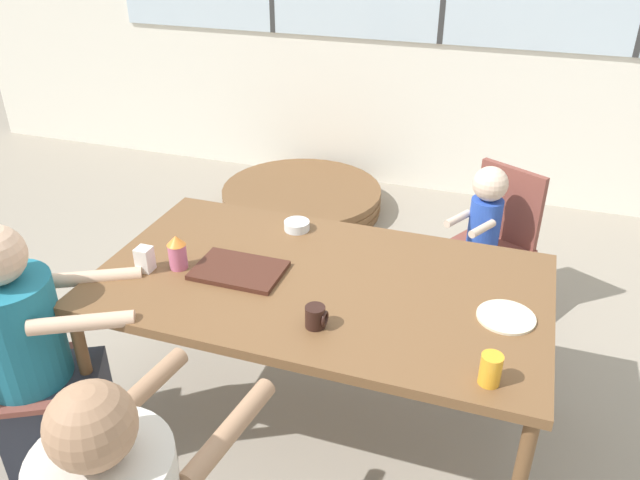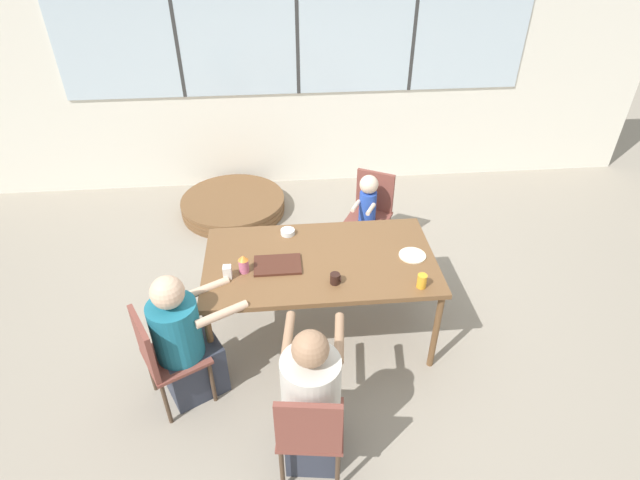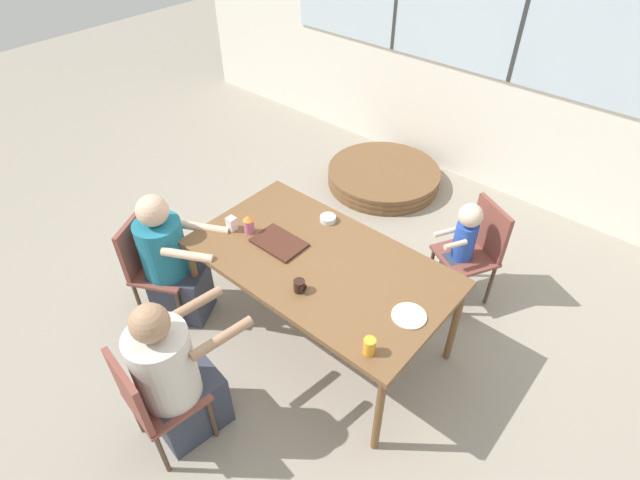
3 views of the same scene
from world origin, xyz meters
TOP-DOWN VIEW (x-y plane):
  - ground_plane at (0.00, 0.00)m, footprint 16.00×16.00m
  - wall_back_with_windows at (0.00, 2.73)m, footprint 8.40×0.08m
  - dining_table at (0.00, 0.00)m, footprint 1.78×1.00m
  - chair_for_woman_green_shirt at (-1.15, -0.61)m, footprint 0.54×0.54m
  - chair_for_man_blue_shirt at (-0.18, -1.29)m, footprint 0.45×0.45m
  - chair_for_toddler at (0.62, 1.14)m, footprint 0.54×0.54m
  - person_woman_green_shirt at (-1.00, -0.53)m, footprint 0.69×0.57m
  - person_man_blue_shirt at (-0.16, -1.12)m, footprint 0.43×0.70m
  - person_toddler at (0.55, 1.01)m, footprint 0.29×0.34m
  - food_tray_dark at (-0.33, -0.06)m, footprint 0.36×0.24m
  - coffee_mug at (0.08, -0.29)m, footprint 0.08×0.07m
  - sippy_cup at (-0.58, -0.10)m, footprint 0.08×0.08m
  - juice_glass at (0.69, -0.39)m, footprint 0.07×0.07m
  - milk_carton_small at (-0.69, -0.16)m, footprint 0.06×0.06m
  - bowl_white_shallow at (-0.23, 0.36)m, footprint 0.12×0.12m
  - plate_tortillas at (0.72, -0.03)m, footprint 0.21×0.21m
  - folded_table_stack at (-0.83, 2.01)m, footprint 1.19×1.19m

SIDE VIEW (x-z plane):
  - ground_plane at x=0.00m, z-range 0.00..0.00m
  - folded_table_stack at x=-0.83m, z-range 0.00..0.18m
  - person_toddler at x=0.55m, z-range 0.01..0.93m
  - person_woman_green_shirt at x=-1.00m, z-range -0.06..1.05m
  - chair_for_woman_green_shirt at x=-1.15m, z-range 0.08..0.94m
  - chair_for_man_blue_shirt at x=-0.18m, z-range 0.08..0.94m
  - chair_for_toddler at x=0.62m, z-range 0.08..0.94m
  - person_man_blue_shirt at x=-0.16m, z-range -0.07..1.09m
  - dining_table at x=0.00m, z-range 0.33..1.11m
  - plate_tortillas at x=0.72m, z-range 0.78..0.79m
  - food_tray_dark at x=-0.33m, z-range 0.78..0.80m
  - bowl_white_shallow at x=-0.23m, z-range 0.78..0.82m
  - coffee_mug at x=0.08m, z-range 0.78..0.86m
  - milk_carton_small at x=-0.69m, z-range 0.78..0.88m
  - juice_glass at x=0.69m, z-range 0.78..0.88m
  - sippy_cup at x=-0.58m, z-range 0.78..0.92m
  - wall_back_with_windows at x=0.00m, z-range 0.02..2.82m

